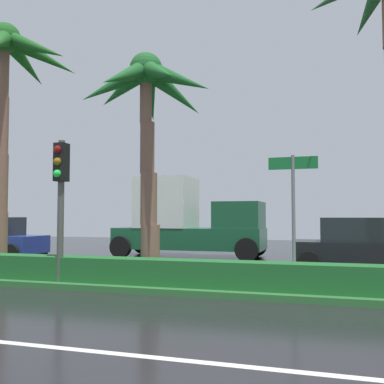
% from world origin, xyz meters
% --- Properties ---
extents(ground_plane, '(90.00, 42.00, 0.10)m').
position_xyz_m(ground_plane, '(0.00, 9.00, -0.05)').
color(ground_plane, black).
extents(near_lane_divider_stripe, '(81.00, 0.14, 0.01)m').
position_xyz_m(near_lane_divider_stripe, '(0.00, 2.00, 0.00)').
color(near_lane_divider_stripe, white).
rests_on(near_lane_divider_stripe, ground_plane).
extents(median_strip, '(85.50, 4.00, 0.15)m').
position_xyz_m(median_strip, '(0.00, 8.00, 0.07)').
color(median_strip, '#2D6B33').
rests_on(median_strip, ground_plane).
extents(median_hedge, '(76.50, 0.70, 0.60)m').
position_xyz_m(median_hedge, '(0.00, 6.60, 0.45)').
color(median_hedge, '#1E6028').
rests_on(median_hedge, median_strip).
extents(palm_tree_mid_left, '(4.43, 4.37, 7.49)m').
position_xyz_m(palm_tree_mid_left, '(-7.73, 7.66, 6.30)').
color(palm_tree_mid_left, brown).
rests_on(palm_tree_mid_left, median_strip).
extents(palm_tree_centre_left, '(3.82, 3.70, 6.10)m').
position_xyz_m(palm_tree_centre_left, '(-3.14, 7.74, 4.93)').
color(palm_tree_centre_left, brown).
rests_on(palm_tree_centre_left, median_strip).
extents(traffic_signal_median_left, '(0.28, 0.43, 3.51)m').
position_xyz_m(traffic_signal_median_left, '(-4.83, 6.30, 2.57)').
color(traffic_signal_median_left, '#4C4C47').
rests_on(traffic_signal_median_left, median_strip).
extents(street_name_sign, '(1.10, 0.08, 3.00)m').
position_xyz_m(street_name_sign, '(0.79, 6.97, 2.08)').
color(street_name_sign, slate).
rests_on(street_name_sign, median_strip).
extents(box_truck_lead, '(6.40, 2.64, 3.46)m').
position_xyz_m(box_truck_lead, '(-4.29, 15.05, 1.55)').
color(box_truck_lead, '#195133').
rests_on(box_truck_lead, ground_plane).
extents(car_in_traffic_second, '(4.30, 2.02, 1.72)m').
position_xyz_m(car_in_traffic_second, '(2.55, 11.86, 0.83)').
color(car_in_traffic_second, black).
rests_on(car_in_traffic_second, ground_plane).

